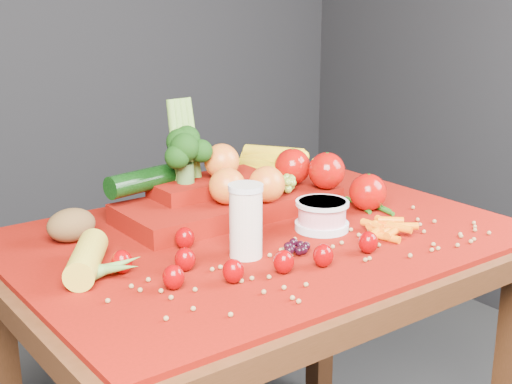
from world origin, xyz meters
TOP-DOWN VIEW (x-y plane):
  - table at (0.00, 0.00)m, footprint 1.10×0.80m
  - red_cloth at (0.00, 0.00)m, footprint 1.05×0.75m
  - milk_glass at (-0.11, -0.09)m, footprint 0.07×0.07m
  - yogurt_bowl at (0.12, -0.06)m, footprint 0.12×0.12m
  - strawberry_scatter at (-0.16, -0.13)m, footprint 0.48×0.28m
  - dark_grape_cluster at (-0.02, -0.14)m, footprint 0.06×0.05m
  - soybean_scatter at (0.00, -0.20)m, footprint 0.84×0.24m
  - corn_ear at (-0.38, -0.01)m, footprint 0.25×0.27m
  - potato at (-0.35, 0.20)m, footprint 0.10×0.08m
  - baby_carrot_pile at (0.21, -0.17)m, footprint 0.17×0.18m
  - green_bean_pile at (0.32, -0.01)m, footprint 0.14×0.12m
  - produce_mound at (0.05, 0.15)m, footprint 0.59×0.37m

SIDE VIEW (x-z plane):
  - table at x=0.00m, z-range 0.28..1.03m
  - red_cloth at x=0.00m, z-range 0.75..0.76m
  - soybean_scatter at x=0.00m, z-range 0.76..0.77m
  - green_bean_pile at x=0.32m, z-range 0.76..0.77m
  - dark_grape_cluster at x=-0.02m, z-range 0.76..0.79m
  - baby_carrot_pile at x=0.21m, z-range 0.76..0.79m
  - corn_ear at x=-0.38m, z-range 0.76..0.81m
  - strawberry_scatter at x=-0.16m, z-range 0.76..0.81m
  - yogurt_bowl at x=0.12m, z-range 0.76..0.83m
  - potato at x=-0.35m, z-range 0.76..0.83m
  - produce_mound at x=0.05m, z-range 0.69..0.96m
  - milk_glass at x=-0.11m, z-range 0.77..0.91m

